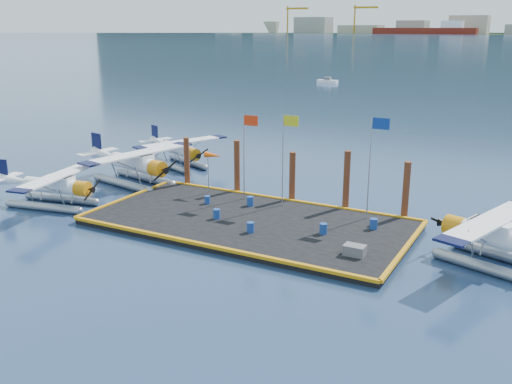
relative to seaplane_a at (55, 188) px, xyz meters
The scene contains 23 objects.
ground 14.17m from the seaplane_a, 12.21° to the left, with size 4000.00×4000.00×0.00m, color navy.
dock 14.15m from the seaplane_a, 12.21° to the left, with size 20.00×10.00×0.40m, color black.
dock_bumpers 14.13m from the seaplane_a, 12.21° to the left, with size 20.25×10.25×0.18m, color #C37F0B, non-canonical shape.
seaplane_a is the anchor object (origin of this frame).
seaplane_b 7.26m from the seaplane_a, 79.93° to the left, with size 9.37×10.21×3.61m.
seaplane_c 13.80m from the seaplane_a, 87.06° to the left, with size 8.29×8.73×3.18m.
seaplane_d 28.56m from the seaplane_a, ahead, with size 8.92×9.54×3.41m.
drum_0 10.66m from the seaplane_a, 25.59° to the left, with size 0.39×0.39×0.55m, color navy.
drum_1 15.03m from the seaplane_a, ahead, with size 0.44×0.44×0.63m, color navy.
drum_2 19.12m from the seaplane_a, ahead, with size 0.45×0.45×0.64m, color navy.
drum_3 12.09m from the seaplane_a, 10.45° to the left, with size 0.45×0.45×0.63m, color navy.
drum_4 21.87m from the seaplane_a, 13.40° to the left, with size 0.46×0.46×0.65m, color navy.
drum_5 13.65m from the seaplane_a, 24.20° to the left, with size 0.46×0.46×0.65m, color navy.
crate 21.62m from the seaplane_a, ahead, with size 1.14×0.76×0.57m, color #57585C.
flagpole_red 13.68m from the seaplane_a, 30.55° to the left, with size 1.14×0.08×6.00m.
flagpole_yellow 16.30m from the seaplane_a, 25.09° to the left, with size 1.14×0.08×6.20m.
flagpole_blue 21.83m from the seaplane_a, 18.33° to the left, with size 1.14×0.08×6.50m.
windsock 11.23m from the seaplane_a, 37.76° to the left, with size 1.40×0.44×3.12m.
piling_0 9.93m from the seaplane_a, 57.77° to the left, with size 0.44×0.44×4.00m, color #4E2616.
piling_1 12.91m from the seaplane_a, 40.59° to the left, with size 0.44×0.44×4.20m, color #4E2616.
piling_2 16.57m from the seaplane_a, 30.41° to the left, with size 0.44×0.44×3.80m, color #4E2616.
piling_3 20.13m from the seaplane_a, 24.63° to the left, with size 0.44×0.44×4.30m, color #4E2616.
piling_4 23.82m from the seaplane_a, 20.62° to the left, with size 0.44×0.44×4.00m, color #4E2616.
Camera 1 is at (16.64, -29.95, 12.26)m, focal length 40.00 mm.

